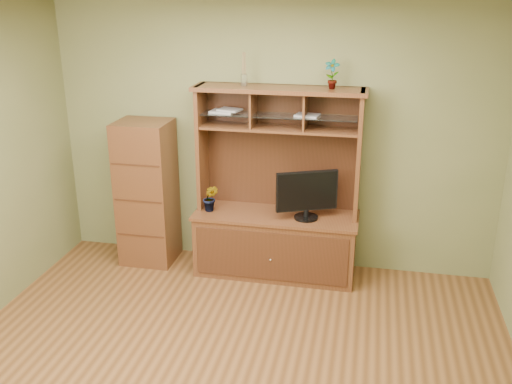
# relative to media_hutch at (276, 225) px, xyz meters

# --- Properties ---
(room) EXTENTS (4.54, 4.04, 2.74)m
(room) POSITION_rel_media_hutch_xyz_m (-0.09, -1.73, 0.83)
(room) COLOR #563318
(room) RESTS_ON ground
(media_hutch) EXTENTS (1.66, 0.61, 1.90)m
(media_hutch) POSITION_rel_media_hutch_xyz_m (0.00, 0.00, 0.00)
(media_hutch) COLOR #4D2416
(media_hutch) RESTS_ON room
(monitor) EXTENTS (0.58, 0.28, 0.48)m
(monitor) POSITION_rel_media_hutch_xyz_m (0.31, -0.08, 0.38)
(monitor) COLOR black
(monitor) RESTS_ON media_hutch
(orchid_plant) EXTENTS (0.16, 0.13, 0.28)m
(orchid_plant) POSITION_rel_media_hutch_xyz_m (-0.66, -0.08, 0.27)
(orchid_plant) COLOR #25591E
(orchid_plant) RESTS_ON media_hutch
(top_plant) EXTENTS (0.16, 0.13, 0.27)m
(top_plant) POSITION_rel_media_hutch_xyz_m (0.49, 0.08, 1.51)
(top_plant) COLOR #375E20
(top_plant) RESTS_ON media_hutch
(reed_diffuser) EXTENTS (0.06, 0.06, 0.32)m
(reed_diffuser) POSITION_rel_media_hutch_xyz_m (-0.34, 0.08, 1.50)
(reed_diffuser) COLOR silver
(reed_diffuser) RESTS_ON media_hutch
(magazines) EXTENTS (1.08, 0.21, 0.04)m
(magazines) POSITION_rel_media_hutch_xyz_m (-0.26, 0.08, 1.13)
(magazines) COLOR #A7A7AC
(magazines) RESTS_ON media_hutch
(side_cabinet) EXTENTS (0.54, 0.50, 1.52)m
(side_cabinet) POSITION_rel_media_hutch_xyz_m (-1.38, 0.01, 0.24)
(side_cabinet) COLOR #4D2416
(side_cabinet) RESTS_ON room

